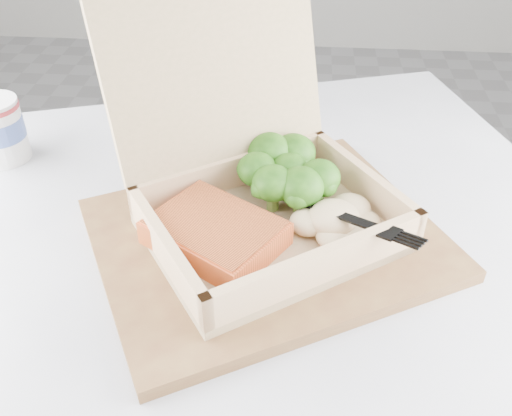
{
  "coord_description": "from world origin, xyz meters",
  "views": [
    {
      "loc": [
        0.2,
        -0.83,
        1.11
      ],
      "look_at": [
        0.16,
        -0.38,
        0.77
      ],
      "focal_mm": 40.0,
      "sensor_mm": 36.0,
      "label": 1
    }
  ],
  "objects": [
    {
      "name": "cafe_table",
      "position": [
        0.16,
        -0.42,
        0.54
      ],
      "size": [
        0.98,
        0.98,
        0.72
      ],
      "rotation": [
        0.0,
        0.0,
        0.32
      ],
      "color": "black",
      "rests_on": "floor"
    },
    {
      "name": "takeout_container",
      "position": [
        0.15,
        -0.36,
        0.79
      ],
      "size": [
        0.33,
        0.33,
        0.22
      ],
      "rotation": [
        0.0,
        0.0,
        0.6
      ],
      "color": "tan",
      "rests_on": "serving_tray"
    },
    {
      "name": "serving_tray",
      "position": [
        0.17,
        -0.39,
        0.73
      ],
      "size": [
        0.42,
        0.4,
        0.01
      ],
      "primitive_type": "cube",
      "rotation": [
        0.0,
        0.0,
        0.5
      ],
      "color": "brown",
      "rests_on": "cafe_table"
    },
    {
      "name": "salmon_fillet",
      "position": [
        0.12,
        -0.42,
        0.76
      ],
      "size": [
        0.15,
        0.14,
        0.03
      ],
      "primitive_type": "cube",
      "rotation": [
        0.0,
        0.0,
        1.01
      ],
      "color": "#D45529",
      "rests_on": "takeout_container"
    },
    {
      "name": "receipt",
      "position": [
        0.15,
        -0.21,
        0.72
      ],
      "size": [
        0.1,
        0.14,
        0.0
      ],
      "primitive_type": "cube",
      "rotation": [
        0.0,
        0.0,
        0.32
      ],
      "color": "white",
      "rests_on": "cafe_table"
    },
    {
      "name": "plastic_fork",
      "position": [
        0.22,
        -0.38,
        0.77
      ],
      "size": [
        0.13,
        0.11,
        0.02
      ],
      "rotation": [
        0.0,
        0.0,
        4.02
      ],
      "color": "black",
      "rests_on": "mashed_potatoes"
    },
    {
      "name": "mashed_potatoes",
      "position": [
        0.24,
        -0.39,
        0.76
      ],
      "size": [
        0.09,
        0.07,
        0.03
      ],
      "primitive_type": "ellipsoid",
      "color": "#CCB484",
      "rests_on": "takeout_container"
    },
    {
      "name": "broccoli_pile",
      "position": [
        0.19,
        -0.33,
        0.77
      ],
      "size": [
        0.12,
        0.12,
        0.04
      ],
      "primitive_type": null,
      "color": "#3A7C1B",
      "rests_on": "takeout_container"
    },
    {
      "name": "floor",
      "position": [
        0.0,
        0.0,
        0.0
      ],
      "size": [
        4.0,
        4.0,
        0.0
      ],
      "primitive_type": "plane",
      "color": "gray",
      "rests_on": "ground"
    }
  ]
}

